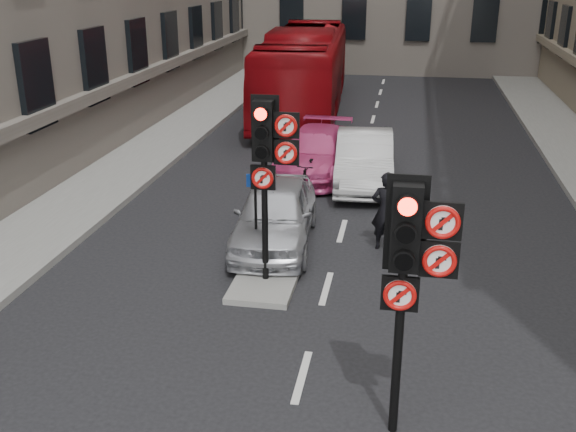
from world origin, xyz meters
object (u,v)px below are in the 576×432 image
(motorcycle, at_px, (308,178))
(info_sign, at_px, (255,206))
(signal_near, at_px, (411,256))
(car_white, at_px, (364,159))
(motorcyclist, at_px, (386,211))
(signal_far, at_px, (269,151))
(car_silver, at_px, (275,214))
(car_pink, at_px, (315,152))
(bus_red, at_px, (304,71))

(motorcycle, bearing_deg, info_sign, -86.11)
(signal_near, bearing_deg, car_white, 96.76)
(motorcyclist, bearing_deg, signal_near, 101.16)
(signal_far, bearing_deg, car_silver, 98.16)
(signal_near, xyz_separation_m, car_white, (-1.26, 10.65, -1.85))
(car_pink, relative_size, motorcycle, 3.00)
(car_pink, xyz_separation_m, motorcyclist, (2.28, -5.25, 0.23))
(signal_near, xyz_separation_m, motorcycle, (-2.68, 9.55, -2.13))
(signal_far, xyz_separation_m, motorcyclist, (2.13, 2.13, -1.82))
(car_silver, distance_m, info_sign, 1.43)
(motorcyclist, bearing_deg, motorcycle, -50.36)
(car_white, xyz_separation_m, motorcycle, (-1.42, -1.10, -0.28))
(signal_near, distance_m, signal_far, 4.77)
(bus_red, bearing_deg, car_pink, -82.48)
(signal_far, relative_size, motorcyclist, 2.02)
(motorcycle, bearing_deg, car_silver, -85.22)
(motorcyclist, xyz_separation_m, info_sign, (-2.56, -1.39, 0.46))
(motorcycle, bearing_deg, car_white, 45.92)
(signal_far, relative_size, bus_red, 0.29)
(bus_red, height_order, motorcycle, bus_red)
(bus_red, bearing_deg, motorcyclist, -77.52)
(car_white, xyz_separation_m, car_pink, (-1.49, 0.73, -0.07))
(car_pink, height_order, motorcycle, car_pink)
(motorcycle, height_order, motorcyclist, motorcyclist)
(car_pink, height_order, info_sign, info_sign)
(car_silver, relative_size, motorcycle, 2.75)
(car_white, bearing_deg, signal_near, -86.99)
(motorcycle, bearing_deg, signal_near, -66.19)
(car_silver, bearing_deg, bus_red, 92.34)
(motorcyclist, bearing_deg, bus_red, -67.28)
(car_pink, xyz_separation_m, bus_red, (-1.65, 8.48, 1.06))
(car_pink, height_order, bus_red, bus_red)
(signal_far, height_order, info_sign, signal_far)
(signal_near, xyz_separation_m, car_silver, (-2.89, 6.01, -1.88))
(car_silver, distance_m, bus_red, 13.97)
(signal_far, relative_size, motorcycle, 2.37)
(signal_near, relative_size, bus_red, 0.29)
(motorcyclist, bearing_deg, car_silver, 9.75)
(signal_far, distance_m, car_silver, 2.85)
(info_sign, bearing_deg, motorcyclist, 17.96)
(car_white, relative_size, info_sign, 2.34)
(bus_red, bearing_deg, car_white, -74.67)
(signal_near, bearing_deg, motorcyclist, 94.41)
(car_pink, bearing_deg, signal_far, -85.58)
(signal_near, relative_size, info_sign, 1.89)
(car_white, relative_size, car_pink, 0.98)
(car_white, bearing_deg, bus_red, 105.08)
(car_silver, relative_size, car_white, 0.93)
(signal_near, bearing_deg, car_silver, 115.67)
(car_silver, bearing_deg, signal_far, -85.75)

